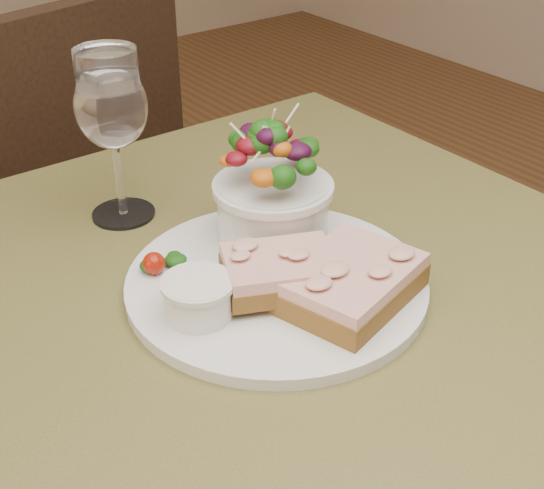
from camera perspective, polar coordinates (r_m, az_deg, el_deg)
cafe_table at (r=0.77m, az=-0.97°, el=-10.84°), size 0.80×0.80×0.75m
chair_far at (r=1.51m, az=-16.62°, el=-5.00°), size 0.51×0.51×0.90m
dinner_plate at (r=0.72m, az=0.34°, el=-2.92°), size 0.29×0.29×0.01m
sandwich_front at (r=0.69m, az=5.88°, el=-2.84°), size 0.15×0.13×0.03m
sandwich_back at (r=0.69m, az=0.62°, el=-2.00°), size 0.12×0.11×0.03m
ramekin at (r=0.66m, az=-5.57°, el=-3.90°), size 0.06×0.06×0.04m
salad_bowl at (r=0.76m, az=0.08°, el=4.55°), size 0.11×0.11×0.13m
garnish at (r=0.74m, az=-8.45°, el=-1.16°), size 0.05×0.04×0.02m
wine_glass at (r=0.81m, az=-11.99°, el=9.77°), size 0.08×0.08×0.18m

